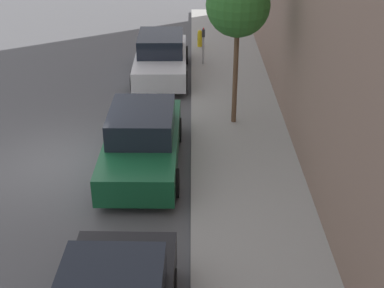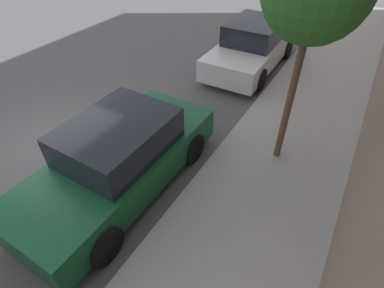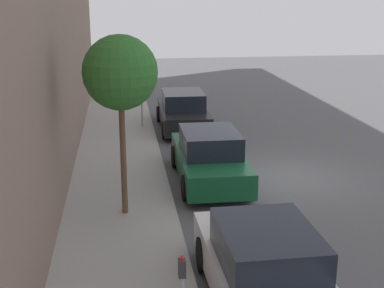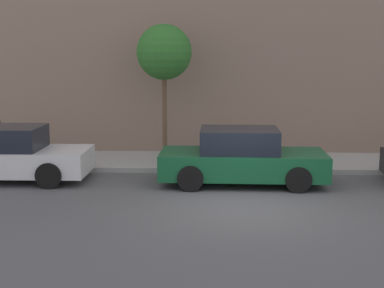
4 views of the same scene
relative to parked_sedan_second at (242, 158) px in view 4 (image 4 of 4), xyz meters
The scene contains 5 objects.
ground_plane 2.38m from the parked_sedan_second, behind, with size 60.00×60.00×0.00m, color #515154.
sidewalk 2.70m from the parked_sedan_second, ahead, with size 2.78×32.00×0.15m.
parked_sedan_second is the anchor object (origin of this frame).
parked_sedan_third 6.57m from the parked_sedan_second, 88.82° to the left, with size 1.92×4.52×1.54m.
street_tree 4.45m from the parked_sedan_second, 43.31° to the left, with size 1.74×1.74×4.31m.
Camera 4 is at (-12.11, 0.67, 3.59)m, focal length 50.00 mm.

